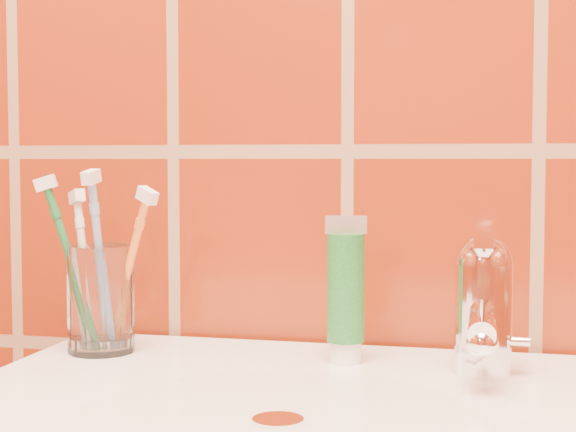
# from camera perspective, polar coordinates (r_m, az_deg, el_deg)

# --- Properties ---
(glass_tumbler) EXTENTS (0.08, 0.08, 0.10)m
(glass_tumbler) POSITION_cam_1_polar(r_m,az_deg,el_deg) (0.86, -11.99, -5.26)
(glass_tumbler) COLOR white
(glass_tumbler) RESTS_ON pedestal_sink
(toothpaste_tube) EXTENTS (0.04, 0.03, 0.13)m
(toothpaste_tube) POSITION_cam_1_polar(r_m,az_deg,el_deg) (0.80, 3.75, -5.07)
(toothpaste_tube) COLOR white
(toothpaste_tube) RESTS_ON pedestal_sink
(faucet) EXTENTS (0.05, 0.11, 0.12)m
(faucet) POSITION_cam_1_polar(r_m,az_deg,el_deg) (0.77, 12.52, -5.41)
(faucet) COLOR white
(faucet) RESTS_ON pedestal_sink
(toothbrush_0) EXTENTS (0.03, 0.09, 0.19)m
(toothbrush_0) POSITION_cam_1_polar(r_m,az_deg,el_deg) (0.84, -12.02, -3.03)
(toothbrush_0) COLOR #799BD8
(toothbrush_0) RESTS_ON glass_tumbler
(toothbrush_1) EXTENTS (0.10, 0.10, 0.17)m
(toothbrush_1) POSITION_cam_1_polar(r_m,az_deg,el_deg) (0.87, -12.99, -3.47)
(toothbrush_1) COLOR silver
(toothbrush_1) RESTS_ON glass_tumbler
(toothbrush_2) EXTENTS (0.10, 0.09, 0.18)m
(toothbrush_2) POSITION_cam_1_polar(r_m,az_deg,el_deg) (0.85, -13.74, -3.15)
(toothbrush_2) COLOR #1B6732
(toothbrush_2) RESTS_ON glass_tumbler
(toothbrush_3) EXTENTS (0.13, 0.11, 0.17)m
(toothbrush_3) POSITION_cam_1_polar(r_m,az_deg,el_deg) (0.84, -10.34, -3.58)
(toothbrush_3) COLOR orange
(toothbrush_3) RESTS_ON glass_tumbler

